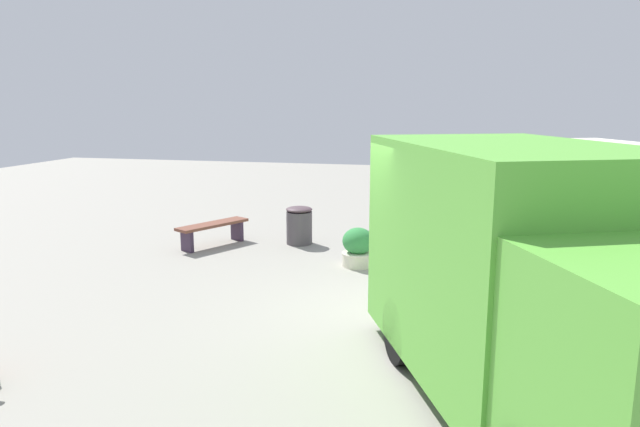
% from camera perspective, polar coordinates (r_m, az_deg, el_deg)
% --- Properties ---
extents(ground_plane, '(40.00, 40.00, 0.00)m').
position_cam_1_polar(ground_plane, '(8.23, 8.42, -10.52)').
color(ground_plane, gray).
extents(food_truck, '(5.31, 3.82, 2.59)m').
position_cam_1_polar(food_truck, '(5.93, 20.70, -7.06)').
color(food_truck, '#60B83F').
rests_on(food_truck, ground_plane).
extents(planter_flowering_near, '(0.61, 0.61, 0.72)m').
position_cam_1_polar(planter_flowering_near, '(10.70, 3.79, -3.37)').
color(planter_flowering_near, beige).
rests_on(planter_flowering_near, ground_plane).
extents(planter_flowering_far, '(0.57, 0.57, 0.73)m').
position_cam_1_polar(planter_flowering_far, '(11.44, 21.83, -3.19)').
color(planter_flowering_far, gray).
rests_on(planter_flowering_far, ground_plane).
extents(plaza_bench, '(1.66, 1.13, 0.49)m').
position_cam_1_polar(plaza_bench, '(12.37, -10.58, -1.49)').
color(plaza_bench, brown).
rests_on(plaza_bench, ground_plane).
extents(trash_bin, '(0.56, 0.56, 0.81)m').
position_cam_1_polar(trash_bin, '(12.34, -2.07, -1.14)').
color(trash_bin, '#4C464A').
rests_on(trash_bin, ground_plane).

